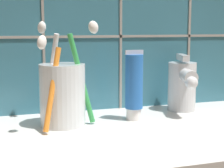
{
  "coord_description": "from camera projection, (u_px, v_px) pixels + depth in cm",
  "views": [
    {
      "loc": [
        -23.52,
        -56.41,
        19.07
      ],
      "look_at": [
        -4.76,
        2.62,
        9.5
      ],
      "focal_mm": 60.0,
      "sensor_mm": 36.0,
      "label": 1
    }
  ],
  "objects": [
    {
      "name": "toothpaste_tube",
      "position": [
        134.0,
        86.0,
        0.68
      ],
      "size": [
        3.4,
        3.24,
        12.86
      ],
      "color": "white",
      "rests_on": "sink_counter"
    },
    {
      "name": "toothbrush_cup",
      "position": [
        62.0,
        93.0,
        0.64
      ],
      "size": [
        11.67,
        12.71,
        18.2
      ],
      "color": "silver",
      "rests_on": "sink_counter"
    },
    {
      "name": "sink_counter",
      "position": [
        144.0,
        135.0,
        0.63
      ],
      "size": [
        62.97,
        34.38,
        2.0
      ],
      "primitive_type": "cube",
      "color": "silver",
      "rests_on": "ground"
    },
    {
      "name": "tile_wall_backsplash",
      "position": [
        112.0,
        10.0,
        0.76
      ],
      "size": [
        72.97,
        1.72,
        44.86
      ],
      "color": "#336B7F",
      "rests_on": "ground"
    },
    {
      "name": "sink_faucet",
      "position": [
        183.0,
        84.0,
        0.75
      ],
      "size": [
        6.01,
        11.51,
        11.45
      ],
      "rotation": [
        0.0,
        0.0,
        -1.83
      ],
      "color": "silver",
      "rests_on": "sink_counter"
    }
  ]
}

